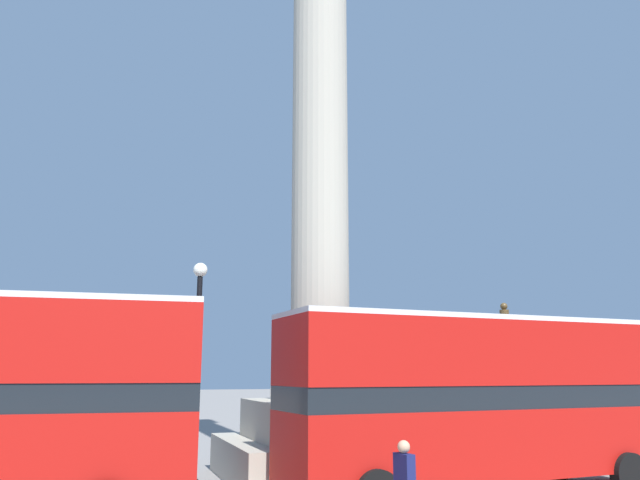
{
  "coord_description": "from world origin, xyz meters",
  "views": [
    {
      "loc": [
        -6.12,
        -17.72,
        2.93
      ],
      "look_at": [
        0.0,
        0.0,
        6.94
      ],
      "focal_mm": 35.0,
      "sensor_mm": 36.0,
      "label": 1
    }
  ],
  "objects_px": {
    "bus_a": "(477,395)",
    "equestrian_statue": "(511,411)",
    "monument_column": "(320,167)",
    "street_lamp": "(196,372)"
  },
  "relations": [
    {
      "from": "bus_a",
      "to": "street_lamp",
      "type": "height_order",
      "value": "street_lamp"
    },
    {
      "from": "bus_a",
      "to": "equestrian_statue",
      "type": "height_order",
      "value": "equestrian_statue"
    },
    {
      "from": "street_lamp",
      "to": "monument_column",
      "type": "bearing_deg",
      "value": 22.08
    },
    {
      "from": "bus_a",
      "to": "equestrian_statue",
      "type": "distance_m",
      "value": 9.23
    },
    {
      "from": "equestrian_statue",
      "to": "street_lamp",
      "type": "relative_size",
      "value": 0.98
    },
    {
      "from": "street_lamp",
      "to": "bus_a",
      "type": "bearing_deg",
      "value": -18.95
    },
    {
      "from": "bus_a",
      "to": "equestrian_statue",
      "type": "bearing_deg",
      "value": 45.86
    },
    {
      "from": "bus_a",
      "to": "monument_column",
      "type": "bearing_deg",
      "value": 122.62
    },
    {
      "from": "monument_column",
      "to": "equestrian_statue",
      "type": "distance_m",
      "value": 12.14
    },
    {
      "from": "equestrian_statue",
      "to": "monument_column",
      "type": "bearing_deg",
      "value": -156.05
    }
  ]
}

